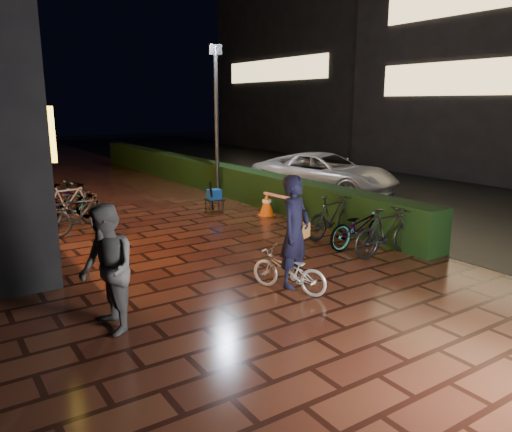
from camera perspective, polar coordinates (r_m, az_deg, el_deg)
ground at (r=10.08m, az=-0.67°, el=-5.09°), size 80.00×80.00×0.00m
asphalt_road at (r=19.54m, az=13.65°, el=3.42°), size 11.00×60.00×0.01m
hedge at (r=18.34m, az=-5.67°, el=4.69°), size 0.70×20.00×1.00m
bystander_person at (r=7.08m, az=-16.66°, el=-5.88°), size 0.71×0.90×1.81m
van at (r=17.29m, az=7.84°, el=4.82°), size 3.86×5.52×1.40m
far_buildings at (r=28.75m, az=19.11°, el=19.00°), size 9.08×31.00×14.00m
lamp_post_hedge at (r=16.42m, az=-4.55°, el=11.38°), size 0.46×0.13×4.87m
lamp_post_sf at (r=14.76m, az=-26.16°, el=10.29°), size 0.48×0.14×5.03m
cyclist at (r=8.26m, az=4.15°, el=-3.87°), size 1.01×1.46×1.98m
traffic_barrier at (r=13.48m, az=2.90°, el=0.99°), size 0.52×1.64×0.66m
cart_assembly at (r=14.34m, az=-4.83°, el=2.34°), size 0.57×0.52×0.95m
parked_bikes_storefront at (r=13.78m, az=-20.86°, el=1.07°), size 2.00×3.27×1.02m
parked_bikes_hedge at (r=11.12m, az=11.62°, el=-0.99°), size 1.77×2.33×1.02m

